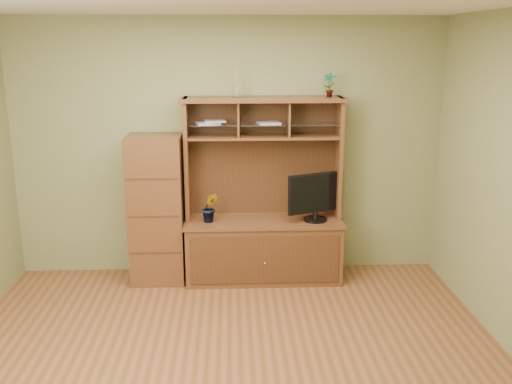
{
  "coord_description": "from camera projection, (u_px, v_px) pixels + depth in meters",
  "views": [
    {
      "loc": [
        0.03,
        -3.94,
        2.43
      ],
      "look_at": [
        0.26,
        1.2,
        1.08
      ],
      "focal_mm": 40.0,
      "sensor_mm": 36.0,
      "label": 1
    }
  ],
  "objects": [
    {
      "name": "top_plant",
      "position": [
        329.0,
        85.0,
        5.7
      ],
      "size": [
        0.15,
        0.12,
        0.24
      ],
      "primitive_type": "imported",
      "rotation": [
        0.0,
        0.0,
        -0.32
      ],
      "color": "#2A6122",
      "rests_on": "media_hutch"
    },
    {
      "name": "media_hutch",
      "position": [
        263.0,
        230.0,
        5.98
      ],
      "size": [
        1.66,
        0.61,
        1.9
      ],
      "color": "#4A2515",
      "rests_on": "room"
    },
    {
      "name": "magazines",
      "position": [
        230.0,
        122.0,
        5.75
      ],
      "size": [
        0.87,
        0.22,
        0.04
      ],
      "color": "#A1A2A6",
      "rests_on": "media_hutch"
    },
    {
      "name": "orchid_plant",
      "position": [
        210.0,
        208.0,
        5.8
      ],
      "size": [
        0.17,
        0.14,
        0.31
      ],
      "primitive_type": "imported",
      "rotation": [
        0.0,
        0.0,
        0.01
      ],
      "color": "#28541D",
      "rests_on": "media_hutch"
    },
    {
      "name": "room",
      "position": [
        227.0,
        198.0,
        4.08
      ],
      "size": [
        4.54,
        4.04,
        2.74
      ],
      "color": "brown",
      "rests_on": "ground"
    },
    {
      "name": "monitor",
      "position": [
        316.0,
        196.0,
        5.82
      ],
      "size": [
        0.6,
        0.29,
        0.5
      ],
      "rotation": [
        0.0,
        0.0,
        0.4
      ],
      "color": "black",
      "rests_on": "media_hutch"
    },
    {
      "name": "side_cabinet",
      "position": [
        157.0,
        209.0,
        5.87
      ],
      "size": [
        0.55,
        0.5,
        1.53
      ],
      "color": "#4A2515",
      "rests_on": "room"
    },
    {
      "name": "reed_diffuser",
      "position": [
        237.0,
        85.0,
        5.66
      ],
      "size": [
        0.06,
        0.06,
        0.31
      ],
      "color": "silver",
      "rests_on": "media_hutch"
    }
  ]
}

